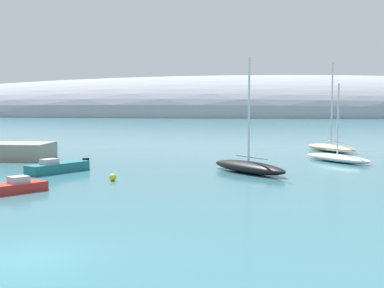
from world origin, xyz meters
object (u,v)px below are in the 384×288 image
Objects in this scene: sailboat_sand_near_shore at (331,147)px; motorboat_teal_foreground at (58,167)px; sailboat_black_outer_mooring at (248,166)px; motorboat_red_alongside_breakwater at (8,188)px; mooring_buoy_yellow at (113,177)px; sailboat_white_mid_mooring at (337,157)px.

motorboat_teal_foreground is at bearing 97.75° from sailboat_sand_near_shore.
sailboat_black_outer_mooring is 1.97× the size of motorboat_red_alongside_breakwater.
sailboat_white_mid_mooring is at bearing 36.21° from mooring_buoy_yellow.
motorboat_red_alongside_breakwater is at bearing 85.77° from sailboat_black_outer_mooring.
sailboat_sand_near_shore is 31.43m from motorboat_teal_foreground.
sailboat_white_mid_mooring is 1.40× the size of motorboat_teal_foreground.
sailboat_black_outer_mooring is at bearing 126.54° from motorboat_teal_foreground.
motorboat_teal_foreground is 10.52× the size of mooring_buoy_yellow.
motorboat_teal_foreground reaches higher than mooring_buoy_yellow.
sailboat_white_mid_mooring is (-1.28, -10.24, -0.10)m from sailboat_sand_near_shore.
sailboat_white_mid_mooring is 1.64× the size of motorboat_red_alongside_breakwater.
mooring_buoy_yellow is (5.13, 5.49, -0.08)m from motorboat_red_alongside_breakwater.
motorboat_teal_foreground reaches higher than motorboat_red_alongside_breakwater.
motorboat_red_alongside_breakwater is (-24.40, -28.90, -0.17)m from sailboat_sand_near_shore.
sailboat_sand_near_shore reaches higher than motorboat_red_alongside_breakwater.
sailboat_sand_near_shore is at bearing -42.16° from sailboat_white_mid_mooring.
sailboat_white_mid_mooring is 29.72m from motorboat_red_alongside_breakwater.
motorboat_red_alongside_breakwater is (-14.74, -10.44, -0.18)m from sailboat_black_outer_mooring.
sailboat_sand_near_shore reaches higher than sailboat_white_mid_mooring.
sailboat_sand_near_shore is 19.49× the size of mooring_buoy_yellow.
sailboat_white_mid_mooring is 22.31m from mooring_buoy_yellow.
sailboat_black_outer_mooring is at bearing 121.59° from sailboat_sand_near_shore.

